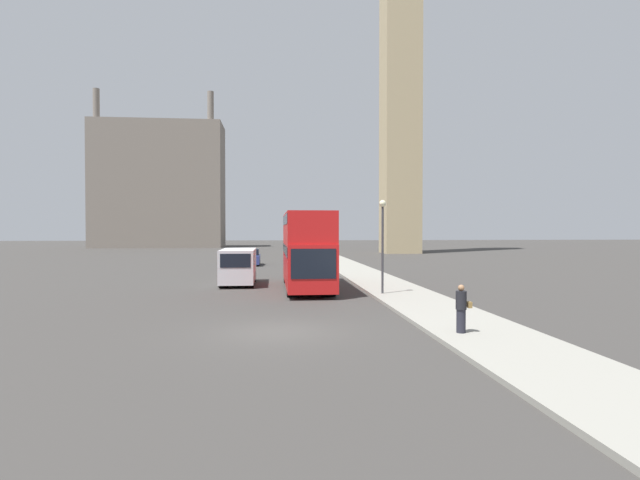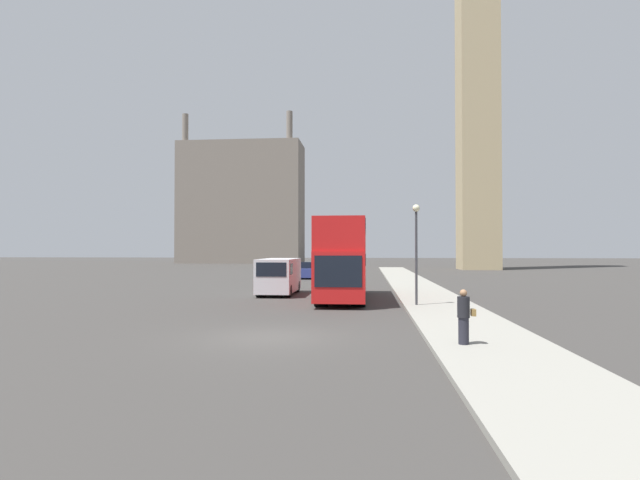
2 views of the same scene
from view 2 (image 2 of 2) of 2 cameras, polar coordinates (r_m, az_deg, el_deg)
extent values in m
plane|color=#383533|center=(16.75, -5.80, -10.97)|extent=(300.00, 300.00, 0.00)
cube|color=gray|center=(16.82, 18.01, -10.63)|extent=(3.60, 120.00, 0.15)
cube|color=tan|center=(78.68, 17.53, 17.21)|extent=(5.35, 5.35, 54.97)
cube|color=slate|center=(106.18, -8.90, 4.15)|extent=(25.26, 10.27, 24.97)
cylinder|color=slate|center=(107.70, -15.14, 12.31)|extent=(1.23, 1.23, 5.49)
cylinder|color=slate|center=(102.36, -3.51, 12.99)|extent=(1.23, 1.23, 5.49)
cube|color=red|center=(28.60, 2.66, -3.76)|extent=(2.56, 10.01, 2.50)
cube|color=red|center=(28.58, 2.66, 0.45)|extent=(2.56, 9.81, 1.71)
cube|color=black|center=(28.57, 2.66, -2.11)|extent=(2.60, 9.61, 0.55)
cube|color=black|center=(28.60, 2.66, 1.41)|extent=(2.60, 9.41, 0.55)
cube|color=black|center=(23.58, 2.08, -3.61)|extent=(2.25, 0.03, 1.50)
cylinder|color=black|center=(25.25, 0.18, -6.42)|extent=(0.72, 1.05, 1.05)
cylinder|color=black|center=(25.15, 4.39, -6.44)|extent=(0.72, 1.05, 1.05)
cylinder|color=black|center=(32.21, 1.32, -5.26)|extent=(0.72, 1.05, 1.05)
cylinder|color=black|center=(32.13, 4.61, -5.26)|extent=(0.72, 1.05, 1.05)
cube|color=silver|center=(31.85, -4.70, -4.01)|extent=(2.10, 5.27, 2.06)
cube|color=black|center=(29.22, -5.61, -3.38)|extent=(1.79, 0.02, 0.83)
cube|color=black|center=(30.14, -5.27, -3.31)|extent=(2.13, 0.95, 0.66)
cylinder|color=black|center=(30.30, -6.78, -5.79)|extent=(0.53, 0.76, 0.76)
cylinder|color=black|center=(30.01, -3.82, -5.84)|extent=(0.53, 0.76, 0.76)
cylinder|color=black|center=(33.80, -5.49, -5.30)|extent=(0.53, 0.76, 0.76)
cylinder|color=black|center=(33.54, -2.83, -5.33)|extent=(0.53, 0.76, 0.76)
cylinder|color=#23232D|center=(15.15, 16.09, -9.95)|extent=(0.30, 0.30, 0.76)
cylinder|color=black|center=(15.06, 16.08, -7.38)|extent=(0.35, 0.35, 0.61)
sphere|color=#9E704C|center=(15.02, 16.07, -5.84)|extent=(0.21, 0.21, 0.21)
cube|color=olive|center=(15.13, 17.12, -7.92)|extent=(0.12, 0.24, 0.20)
cylinder|color=#38383D|center=(25.01, 10.95, -2.06)|extent=(0.12, 0.12, 4.58)
sphere|color=beige|center=(25.09, 10.93, 3.60)|extent=(0.36, 0.36, 0.36)
cube|color=navy|center=(49.31, -1.11, -3.72)|extent=(1.84, 4.46, 0.84)
cube|color=black|center=(49.40, -1.10, -2.87)|extent=(1.66, 2.14, 0.63)
cylinder|color=black|center=(48.00, -2.16, -4.09)|extent=(0.41, 0.68, 0.68)
cylinder|color=black|center=(47.83, -0.45, -4.11)|extent=(0.41, 0.68, 0.68)
cylinder|color=black|center=(50.83, -1.74, -3.92)|extent=(0.41, 0.68, 0.68)
cylinder|color=black|center=(50.67, -0.12, -3.93)|extent=(0.41, 0.68, 0.68)
camera|label=1|loc=(3.58, -101.46, 10.41)|focal=28.00mm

